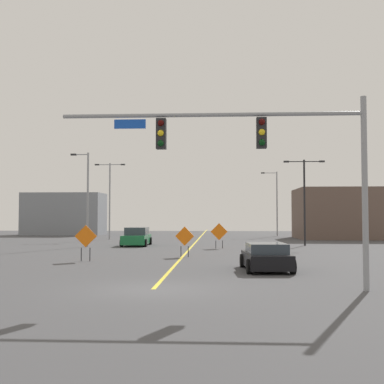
{
  "coord_description": "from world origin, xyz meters",
  "views": [
    {
      "loc": [
        2.26,
        -16.97,
        2.51
      ],
      "look_at": [
        -0.1,
        25.83,
        4.56
      ],
      "focal_mm": 46.56,
      "sensor_mm": 36.0,
      "label": 1
    }
  ],
  "objects_px": {
    "car_black_far": "(266,257)",
    "street_lamp_far_left": "(304,194)",
    "construction_sign_left_lane": "(86,238)",
    "car_green_mid": "(137,237)",
    "street_lamp_far_right": "(276,200)",
    "traffic_signal_assembly": "(262,148)",
    "street_lamp_near_left": "(86,195)",
    "construction_sign_right_lane": "(185,238)",
    "street_lamp_mid_right": "(110,194)",
    "construction_sign_left_shoulder": "(219,233)"
  },
  "relations": [
    {
      "from": "street_lamp_near_left",
      "to": "construction_sign_right_lane",
      "type": "xyz_separation_m",
      "value": [
        8.64,
        -9.32,
        -3.04
      ]
    },
    {
      "from": "traffic_signal_assembly",
      "to": "street_lamp_near_left",
      "type": "bearing_deg",
      "value": 118.18
    },
    {
      "from": "construction_sign_left_lane",
      "to": "car_black_far",
      "type": "relative_size",
      "value": 0.48
    },
    {
      "from": "traffic_signal_assembly",
      "to": "street_lamp_far_right",
      "type": "bearing_deg",
      "value": 83.01
    },
    {
      "from": "street_lamp_far_right",
      "to": "car_black_far",
      "type": "height_order",
      "value": "street_lamp_far_right"
    },
    {
      "from": "construction_sign_right_lane",
      "to": "car_green_mid",
      "type": "xyz_separation_m",
      "value": [
        -4.83,
        11.2,
        -0.44
      ]
    },
    {
      "from": "street_lamp_far_left",
      "to": "construction_sign_left_lane",
      "type": "height_order",
      "value": "street_lamp_far_left"
    },
    {
      "from": "construction_sign_left_shoulder",
      "to": "street_lamp_far_left",
      "type": "bearing_deg",
      "value": 28.99
    },
    {
      "from": "construction_sign_left_shoulder",
      "to": "car_green_mid",
      "type": "height_order",
      "value": "construction_sign_left_shoulder"
    },
    {
      "from": "car_green_mid",
      "to": "street_lamp_far_left",
      "type": "bearing_deg",
      "value": 2.81
    },
    {
      "from": "street_lamp_mid_right",
      "to": "construction_sign_left_lane",
      "type": "height_order",
      "value": "street_lamp_mid_right"
    },
    {
      "from": "construction_sign_left_shoulder",
      "to": "car_black_far",
      "type": "relative_size",
      "value": 0.47
    },
    {
      "from": "street_lamp_mid_right",
      "to": "street_lamp_near_left",
      "type": "distance_m",
      "value": 12.37
    },
    {
      "from": "construction_sign_left_lane",
      "to": "car_green_mid",
      "type": "distance_m",
      "value": 14.43
    },
    {
      "from": "street_lamp_far_left",
      "to": "car_green_mid",
      "type": "distance_m",
      "value": 14.6
    },
    {
      "from": "construction_sign_left_shoulder",
      "to": "construction_sign_left_lane",
      "type": "bearing_deg",
      "value": -123.5
    },
    {
      "from": "street_lamp_near_left",
      "to": "car_green_mid",
      "type": "xyz_separation_m",
      "value": [
        3.81,
        1.87,
        -3.48
      ]
    },
    {
      "from": "street_lamp_far_right",
      "to": "construction_sign_left_lane",
      "type": "xyz_separation_m",
      "value": [
        -14.35,
        -34.63,
        -3.14
      ]
    },
    {
      "from": "car_green_mid",
      "to": "car_black_far",
      "type": "xyz_separation_m",
      "value": [
        9.1,
        -18.57,
        -0.11
      ]
    },
    {
      "from": "street_lamp_far_left",
      "to": "construction_sign_left_shoulder",
      "type": "bearing_deg",
      "value": -151.01
    },
    {
      "from": "street_lamp_near_left",
      "to": "street_lamp_far_right",
      "type": "bearing_deg",
      "value": 51.24
    },
    {
      "from": "construction_sign_left_lane",
      "to": "construction_sign_left_shoulder",
      "type": "bearing_deg",
      "value": 56.5
    },
    {
      "from": "construction_sign_right_lane",
      "to": "construction_sign_left_lane",
      "type": "bearing_deg",
      "value": -148.54
    },
    {
      "from": "street_lamp_far_left",
      "to": "construction_sign_left_lane",
      "type": "distance_m",
      "value": 21.21
    },
    {
      "from": "traffic_signal_assembly",
      "to": "street_lamp_far_left",
      "type": "bearing_deg",
      "value": 77.3
    },
    {
      "from": "construction_sign_right_lane",
      "to": "construction_sign_left_shoulder",
      "type": "xyz_separation_m",
      "value": [
        2.1,
        7.91,
        0.04
      ]
    },
    {
      "from": "construction_sign_left_lane",
      "to": "car_black_far",
      "type": "distance_m",
      "value": 10.42
    },
    {
      "from": "construction_sign_right_lane",
      "to": "construction_sign_left_shoulder",
      "type": "distance_m",
      "value": 8.18
    },
    {
      "from": "street_lamp_far_left",
      "to": "car_green_mid",
      "type": "height_order",
      "value": "street_lamp_far_left"
    },
    {
      "from": "car_black_far",
      "to": "street_lamp_far_left",
      "type": "bearing_deg",
      "value": 75.38
    },
    {
      "from": "traffic_signal_assembly",
      "to": "construction_sign_left_shoulder",
      "type": "height_order",
      "value": "traffic_signal_assembly"
    },
    {
      "from": "street_lamp_far_left",
      "to": "car_black_far",
      "type": "height_order",
      "value": "street_lamp_far_left"
    },
    {
      "from": "construction_sign_right_lane",
      "to": "street_lamp_near_left",
      "type": "bearing_deg",
      "value": 132.83
    },
    {
      "from": "traffic_signal_assembly",
      "to": "car_green_mid",
      "type": "relative_size",
      "value": 2.26
    },
    {
      "from": "street_lamp_far_left",
      "to": "car_black_far",
      "type": "bearing_deg",
      "value": -104.62
    },
    {
      "from": "street_lamp_mid_right",
      "to": "construction_sign_left_lane",
      "type": "distance_m",
      "value": 25.47
    },
    {
      "from": "traffic_signal_assembly",
      "to": "construction_sign_left_lane",
      "type": "distance_m",
      "value": 14.0
    },
    {
      "from": "traffic_signal_assembly",
      "to": "construction_sign_right_lane",
      "type": "relative_size",
      "value": 5.63
    },
    {
      "from": "construction_sign_left_shoulder",
      "to": "car_green_mid",
      "type": "distance_m",
      "value": 7.69
    },
    {
      "from": "street_lamp_mid_right",
      "to": "car_green_mid",
      "type": "relative_size",
      "value": 1.76
    },
    {
      "from": "construction_sign_right_lane",
      "to": "construction_sign_left_lane",
      "type": "relative_size",
      "value": 0.93
    },
    {
      "from": "street_lamp_far_right",
      "to": "car_black_far",
      "type": "relative_size",
      "value": 1.93
    },
    {
      "from": "street_lamp_far_right",
      "to": "construction_sign_right_lane",
      "type": "height_order",
      "value": "street_lamp_far_right"
    },
    {
      "from": "traffic_signal_assembly",
      "to": "street_lamp_far_left",
      "type": "distance_m",
      "value": 26.02
    },
    {
      "from": "street_lamp_far_right",
      "to": "street_lamp_near_left",
      "type": "xyz_separation_m",
      "value": [
        -17.73,
        -22.08,
        -0.21
      ]
    },
    {
      "from": "traffic_signal_assembly",
      "to": "street_lamp_far_right",
      "type": "distance_m",
      "value": 45.23
    },
    {
      "from": "street_lamp_far_left",
      "to": "car_green_mid",
      "type": "relative_size",
      "value": 1.57
    },
    {
      "from": "street_lamp_mid_right",
      "to": "construction_sign_right_lane",
      "type": "xyz_separation_m",
      "value": [
        9.49,
        -21.65,
        -3.61
      ]
    },
    {
      "from": "street_lamp_mid_right",
      "to": "car_black_far",
      "type": "xyz_separation_m",
      "value": [
        13.76,
        -29.02,
        -4.16
      ]
    },
    {
      "from": "construction_sign_left_lane",
      "to": "car_black_far",
      "type": "bearing_deg",
      "value": -23.53
    }
  ]
}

